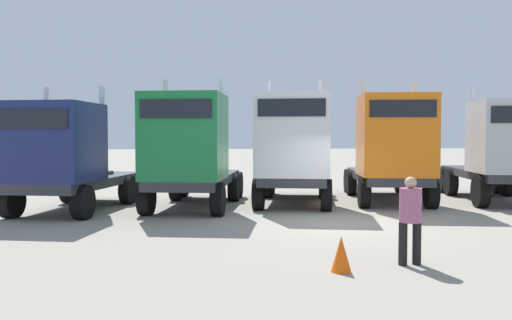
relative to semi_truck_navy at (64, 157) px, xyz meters
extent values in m
plane|color=gray|center=(7.88, -3.00, -1.77)|extent=(200.00, 200.00, 0.00)
cube|color=#333338|center=(0.29, 1.10, -0.87)|extent=(3.64, 6.23, 0.30)
cube|color=navy|center=(-0.16, -0.61, 0.46)|extent=(2.92, 2.85, 2.35)
cube|color=black|center=(-0.47, -1.75, 1.11)|extent=(2.04, 0.58, 0.55)
cylinder|color=silver|center=(1.09, 0.40, 0.76)|extent=(0.22, 0.22, 2.95)
cylinder|color=silver|center=(-0.74, 0.89, 0.76)|extent=(0.22, 0.22, 2.95)
cylinder|color=#333338|center=(0.63, 2.34, -0.66)|extent=(1.35, 1.35, 0.12)
cylinder|color=black|center=(0.78, -1.34, -1.27)|extent=(0.60, 1.06, 1.00)
cylinder|color=black|center=(-1.34, -0.77, -1.27)|extent=(0.60, 1.06, 1.00)
cylinder|color=black|center=(1.70, 2.10, -1.27)|extent=(0.60, 1.06, 1.00)
cylinder|color=black|center=(-0.42, 2.67, -1.27)|extent=(0.60, 1.06, 1.00)
cylinder|color=black|center=(1.99, 3.16, -1.27)|extent=(0.60, 1.06, 1.00)
cylinder|color=black|center=(-0.14, 3.73, -1.27)|extent=(0.60, 1.06, 1.00)
cube|color=#333338|center=(4.14, 1.25, -0.85)|extent=(3.52, 6.39, 0.30)
cube|color=#197238|center=(3.72, -0.56, 0.62)|extent=(2.87, 2.81, 2.65)
cube|color=black|center=(3.45, -1.72, 1.42)|extent=(2.05, 0.52, 0.55)
cylinder|color=silver|center=(4.94, 0.50, 0.92)|extent=(0.22, 0.22, 3.25)
cylinder|color=silver|center=(3.09, 0.93, 0.92)|extent=(0.22, 0.22, 3.25)
cylinder|color=#333338|center=(4.44, 2.54, -0.64)|extent=(1.32, 1.32, 0.12)
cylinder|color=black|center=(4.68, -1.27, -1.26)|extent=(0.57, 1.08, 1.02)
cylinder|color=black|center=(2.54, -0.77, -1.26)|extent=(0.57, 1.08, 1.02)
cylinder|color=black|center=(5.54, 2.39, -1.26)|extent=(0.57, 1.08, 1.02)
cylinder|color=black|center=(3.40, 2.89, -1.26)|extent=(0.57, 1.08, 1.02)
cylinder|color=black|center=(5.79, 3.46, -1.26)|extent=(0.57, 1.08, 1.02)
cylinder|color=black|center=(3.65, 3.96, -1.26)|extent=(0.57, 1.08, 1.02)
cube|color=#333338|center=(7.73, 1.80, -0.83)|extent=(3.62, 6.27, 0.30)
cube|color=white|center=(7.31, 0.20, 0.68)|extent=(2.98, 3.12, 2.73)
cube|color=black|center=(6.98, -1.08, 1.52)|extent=(2.04, 0.57, 0.55)
cylinder|color=silver|center=(8.60, 1.36, 0.98)|extent=(0.22, 0.22, 3.33)
cylinder|color=silver|center=(6.76, 1.84, 0.98)|extent=(0.22, 0.22, 3.33)
cylinder|color=#333338|center=(8.05, 3.06, -0.62)|extent=(1.34, 1.34, 0.12)
cylinder|color=black|center=(8.22, -0.66, -1.25)|extent=(0.60, 1.09, 1.04)
cylinder|color=black|center=(6.10, -0.10, -1.25)|extent=(0.60, 1.09, 1.04)
cylinder|color=black|center=(9.13, 2.83, -1.25)|extent=(0.60, 1.09, 1.04)
cylinder|color=black|center=(7.00, 3.39, -1.25)|extent=(0.60, 1.09, 1.04)
cylinder|color=black|center=(9.41, 3.90, -1.25)|extent=(0.60, 1.09, 1.04)
cylinder|color=black|center=(7.28, 4.45, -1.25)|extent=(0.60, 1.09, 1.04)
cube|color=#333338|center=(11.30, 1.98, -0.86)|extent=(3.52, 6.58, 0.30)
cube|color=orange|center=(10.87, 0.09, 0.67)|extent=(2.86, 2.84, 2.76)
cube|color=black|center=(10.61, -1.09, 1.52)|extent=(2.06, 0.50, 0.55)
cylinder|color=silver|center=(12.09, 1.18, 0.97)|extent=(0.22, 0.22, 3.36)
cylinder|color=silver|center=(10.24, 1.59, 0.97)|extent=(0.22, 0.22, 3.36)
cylinder|color=#333338|center=(11.60, 3.32, -0.65)|extent=(1.31, 1.31, 0.12)
cylinder|color=black|center=(11.84, -0.63, -1.27)|extent=(0.56, 1.06, 1.01)
cylinder|color=black|center=(9.69, -0.14, -1.27)|extent=(0.56, 1.06, 1.01)
cylinder|color=black|center=(12.70, 3.22, -1.27)|extent=(0.56, 1.06, 1.01)
cylinder|color=black|center=(10.56, 3.71, -1.27)|extent=(0.56, 1.06, 1.01)
cylinder|color=black|center=(12.95, 4.29, -1.27)|extent=(0.56, 1.06, 1.01)
cylinder|color=black|center=(10.80, 4.78, -1.27)|extent=(0.56, 1.06, 1.01)
cube|color=#333338|center=(15.26, 1.33, -0.76)|extent=(3.63, 6.38, 0.30)
cube|color=#B7BABF|center=(14.79, -0.51, 0.63)|extent=(2.88, 2.76, 2.48)
cylinder|color=silver|center=(14.18, 0.96, 0.93)|extent=(0.22, 0.22, 3.08)
cylinder|color=#333338|center=(15.58, 2.61, -0.55)|extent=(1.34, 1.34, 0.12)
cylinder|color=black|center=(13.62, -0.64, -1.22)|extent=(0.61, 1.16, 1.11)
cylinder|color=black|center=(16.67, 2.42, -1.22)|extent=(0.61, 1.16, 1.11)
cylinder|color=black|center=(14.54, 2.97, -1.22)|extent=(0.61, 1.16, 1.11)
cylinder|color=black|center=(16.95, 3.49, -1.22)|extent=(0.61, 1.16, 1.11)
cylinder|color=black|center=(14.81, 4.03, -1.22)|extent=(0.61, 1.16, 1.11)
cylinder|color=black|center=(7.65, -7.69, -1.38)|extent=(0.17, 0.17, 0.80)
cylinder|color=black|center=(7.93, -7.68, -1.38)|extent=(0.17, 0.17, 0.80)
cylinder|color=#9D5477|center=(7.79, -7.69, -0.66)|extent=(0.42, 0.42, 0.63)
sphere|color=tan|center=(7.79, -7.69, -0.24)|extent=(0.22, 0.22, 0.22)
cone|color=#F2590C|center=(6.38, -7.98, -1.46)|extent=(0.36, 0.36, 0.63)
camera|label=1|loc=(3.63, -16.54, 0.57)|focal=35.81mm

